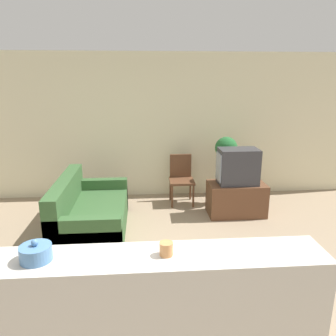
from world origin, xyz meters
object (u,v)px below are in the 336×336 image
Objects in this scene: potted_plant at (226,150)px; television at (238,166)px; wooden_chair at (181,177)px; decorative_bowl at (36,253)px; couch at (89,214)px.

television is at bearing -81.78° from potted_plant.
wooden_chair is 0.94m from potted_plant.
decorative_bowl is at bearing -123.54° from potted_plant.
decorative_bowl reaches higher than couch.
television is 2.83× the size of decorative_bowl.
wooden_chair is at bearing 67.33° from decorative_bowl.
couch is at bearing -143.40° from wooden_chair.
decorative_bowl reaches higher than television.
couch is at bearing -156.48° from potted_plant.
couch is 2.48m from television.
wooden_chair is at bearing 143.57° from television.
couch is 1.89m from wooden_chair.
television reaches higher than couch.
television is (2.36, 0.49, 0.56)m from couch.
couch is 3.52× the size of potted_plant.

